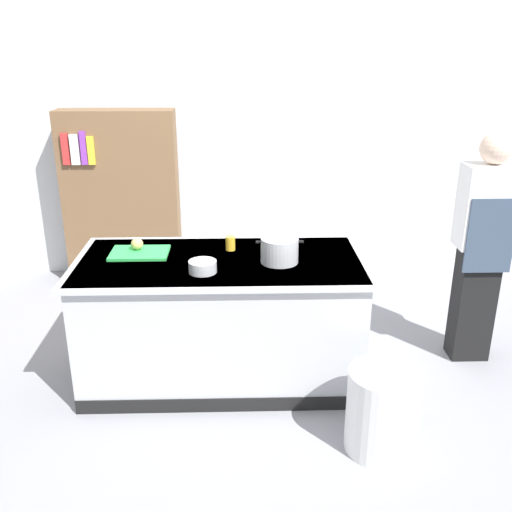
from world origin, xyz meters
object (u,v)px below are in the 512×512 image
object	(u,v)px
trash_bin	(382,411)
person_chef	(482,245)
mixing_bowl	(203,267)
onion	(137,244)
stock_pot	(280,250)
juice_cup	(230,243)
bookshelf	(121,199)

from	to	relation	value
trash_bin	person_chef	distance (m)	1.54
trash_bin	person_chef	world-z (taller)	person_chef
mixing_bowl	trash_bin	size ratio (longest dim) A/B	0.35
onion	stock_pot	bearing A→B (deg)	-12.39
juice_cup	person_chef	size ratio (longest dim) A/B	0.06
juice_cup	mixing_bowl	bearing A→B (deg)	-112.84
bookshelf	onion	bearing A→B (deg)	-75.15
bookshelf	trash_bin	bearing A→B (deg)	-52.95
onion	mixing_bowl	size ratio (longest dim) A/B	0.46
stock_pot	bookshelf	size ratio (longest dim) A/B	0.19
trash_bin	person_chef	size ratio (longest dim) A/B	0.30
onion	juice_cup	distance (m)	0.65
mixing_bowl	juice_cup	distance (m)	0.44
stock_pot	juice_cup	xyz separation A→B (m)	(-0.33, 0.24, -0.04)
onion	mixing_bowl	distance (m)	0.61
juice_cup	onion	bearing A→B (deg)	-177.56
juice_cup	trash_bin	distance (m)	1.53
onion	bookshelf	world-z (taller)	bookshelf
trash_bin	bookshelf	xyz separation A→B (m)	(-1.98, 2.63, 0.59)
person_chef	bookshelf	size ratio (longest dim) A/B	1.01
juice_cup	person_chef	world-z (taller)	person_chef
trash_bin	stock_pot	bearing A→B (deg)	125.93
stock_pot	trash_bin	bearing A→B (deg)	-54.07
juice_cup	bookshelf	bearing A→B (deg)	124.11
mixing_bowl	person_chef	distance (m)	2.04
stock_pot	bookshelf	world-z (taller)	bookshelf
person_chef	stock_pot	bearing A→B (deg)	82.20
juice_cup	trash_bin	size ratio (longest dim) A/B	0.19
juice_cup	person_chef	xyz separation A→B (m)	(1.82, 0.02, -0.04)
stock_pot	trash_bin	xyz separation A→B (m)	(0.57, -0.78, -0.72)
onion	person_chef	size ratio (longest dim) A/B	0.05
stock_pot	juice_cup	size ratio (longest dim) A/B	3.18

